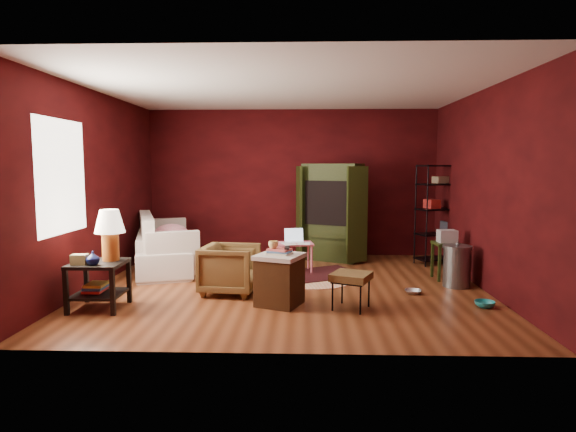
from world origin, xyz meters
The scene contains 18 objects.
room centered at (-0.04, -0.01, 1.40)m, with size 5.54×5.04×2.84m.
sofa centered at (-2.12, 1.10, 0.42)m, with size 2.15×0.63×0.84m, color #BDAEA4.
armchair centered at (-0.76, -0.40, 0.37)m, with size 0.72×0.67×0.74m, color black.
pet_bowl_steel centered at (1.72, -0.35, 0.11)m, with size 0.22×0.05×0.22m, color silver.
pet_bowl_turquoise centered at (2.46, -0.95, 0.12)m, with size 0.24×0.08×0.24m, color teal.
vase centered at (-2.24, -1.33, 0.65)m, with size 0.16×0.16×0.16m, color #0D1445.
mug centered at (-0.14, -0.93, 0.77)m, with size 0.12×0.10×0.12m, color #E1C06E.
side_table centered at (-2.19, -1.11, 0.72)m, with size 0.61×0.61×1.20m.
sofa_cushions centered at (-2.10, 1.07, 0.42)m, with size 1.44×2.18×0.85m.
hamper centered at (-0.07, -0.93, 0.33)m, with size 0.68×0.68×0.74m.
footstool centered at (0.81, -1.07, 0.38)m, with size 0.57×0.57×0.44m.
rug_round centered at (0.35, 0.48, 0.01)m, with size 1.49×1.49×0.01m.
rug_oriental centered at (0.43, 0.71, 0.02)m, with size 1.60×1.41×0.01m.
laptop_desk centered at (0.09, 0.90, 0.44)m, with size 0.63×0.52×0.71m.
tv_armoire centered at (0.74, 1.99, 0.92)m, with size 1.27×1.07×1.77m.
wire_shelving centered at (2.66, 1.72, 0.96)m, with size 0.93×0.64×1.75m.
small_stand centered at (2.41, 0.52, 0.57)m, with size 0.40×0.40×0.76m.
trash_can centered at (2.43, 0.06, 0.30)m, with size 0.46×0.46×0.64m.
Camera 1 is at (0.24, -6.79, 1.74)m, focal length 30.00 mm.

